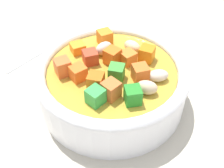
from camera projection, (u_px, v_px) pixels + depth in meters
ground_plane at (112, 104)px, 40.98cm from camera, size 140.00×140.00×2.00cm
soup_bowl_main at (112, 82)px, 37.94cm from camera, size 19.57×19.57×7.46cm
spoon at (0, 75)px, 43.38cm from camera, size 13.87×16.76×0.89cm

